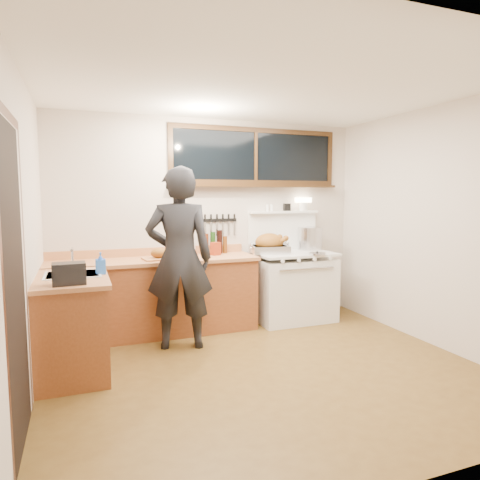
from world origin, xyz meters
name	(u,v)px	position (x,y,z in m)	size (l,w,h in m)	color
ground_plane	(267,371)	(0.00, 0.00, -0.01)	(4.00, 3.50, 0.02)	#543A16
room_shell	(268,194)	(0.00, 0.00, 1.65)	(4.10, 3.60, 2.65)	beige
counter_back	(155,296)	(-0.80, 1.45, 0.45)	(2.44, 0.64, 1.00)	brown
counter_left	(72,324)	(-1.70, 0.62, 0.45)	(0.64, 1.09, 0.90)	brown
sink_unit	(73,280)	(-1.68, 0.70, 0.85)	(0.50, 0.45, 0.37)	white
vintage_stove	(292,284)	(1.00, 1.41, 0.47)	(1.02, 0.74, 1.61)	white
back_window	(256,163)	(0.60, 1.72, 2.06)	(2.32, 0.13, 0.77)	black
left_doorway	(16,283)	(-1.99, -0.55, 1.09)	(0.02, 1.04, 2.17)	black
knife_strip	(220,221)	(0.10, 1.73, 1.31)	(0.46, 0.03, 0.28)	black
man	(179,258)	(-0.62, 0.91, 0.97)	(0.79, 0.61, 1.94)	black
soap_bottle	(101,263)	(-1.43, 0.66, 1.00)	(0.10, 0.10, 0.21)	blue
toaster	(69,274)	(-1.70, 0.26, 0.99)	(0.27, 0.19, 0.18)	black
cutting_board	(159,255)	(-0.75, 1.38, 0.95)	(0.39, 0.31, 0.13)	#B97849
roast_turkey	(270,245)	(0.67, 1.43, 1.00)	(0.53, 0.43, 0.26)	silver
stockpot	(310,238)	(1.34, 1.56, 1.05)	(0.34, 0.34, 0.31)	silver
saucepan	(284,246)	(1.01, 1.70, 0.95)	(0.18, 0.27, 0.10)	silver
pot_lid	(317,254)	(1.18, 1.10, 0.91)	(0.27, 0.27, 0.04)	silver
coffee_tin	(216,249)	(-0.03, 1.49, 0.98)	(0.13, 0.12, 0.16)	maroon
pitcher	(192,248)	(-0.30, 1.64, 0.99)	(0.12, 0.12, 0.18)	white
bottle_cluster	(215,243)	(0.00, 1.63, 1.04)	(0.32, 0.07, 0.30)	black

